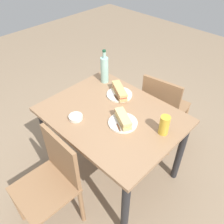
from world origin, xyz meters
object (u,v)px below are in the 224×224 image
(baguette_sandwich_far, at_px, (119,91))
(knife_far, at_px, (114,95))
(chair_far, at_px, (53,179))
(olive_bowl, at_px, (76,117))
(baguette_sandwich_near, at_px, (123,119))
(dining_table, at_px, (112,124))
(knife_near, at_px, (117,124))
(beer_glass, at_px, (164,125))
(plate_far, at_px, (119,95))
(chair_near, at_px, (163,108))
(plate_near, at_px, (123,123))
(water_bottle, at_px, (105,69))

(baguette_sandwich_far, height_order, knife_far, baguette_sandwich_far)
(chair_far, bearing_deg, baguette_sandwich_far, -81.15)
(chair_far, height_order, olive_bowl, chair_far)
(baguette_sandwich_near, bearing_deg, dining_table, -9.06)
(knife_far, distance_m, olive_bowl, 0.42)
(baguette_sandwich_near, relative_size, olive_bowl, 1.95)
(knife_near, relative_size, baguette_sandwich_far, 0.65)
(baguette_sandwich_far, xyz_separation_m, beer_glass, (-0.55, 0.12, 0.03))
(plate_far, bearing_deg, olive_bowl, 85.79)
(chair_near, relative_size, olive_bowl, 7.83)
(plate_near, relative_size, plate_far, 1.00)
(chair_far, height_order, chair_near, same)
(olive_bowl, bearing_deg, dining_table, -124.36)
(chair_far, bearing_deg, baguette_sandwich_near, -102.76)
(baguette_sandwich_far, distance_m, water_bottle, 0.27)
(baguette_sandwich_near, bearing_deg, beer_glass, -154.59)
(dining_table, xyz_separation_m, chair_near, (-0.10, -0.63, -0.13))
(dining_table, bearing_deg, plate_far, -60.29)
(baguette_sandwich_near, bearing_deg, chair_far, 77.24)
(knife_near, xyz_separation_m, baguette_sandwich_far, (0.25, -0.30, 0.03))
(baguette_sandwich_near, xyz_separation_m, knife_near, (0.01, 0.05, -0.03))
(plate_far, height_order, knife_far, knife_far)
(knife_far, height_order, water_bottle, water_bottle)
(knife_near, relative_size, plate_far, 0.71)
(olive_bowl, bearing_deg, baguette_sandwich_far, -94.21)
(baguette_sandwich_far, bearing_deg, dining_table, 119.71)
(chair_near, height_order, knife_near, chair_near)
(dining_table, distance_m, baguette_sandwich_far, 0.31)
(olive_bowl, bearing_deg, beer_glass, -148.91)
(chair_far, height_order, plate_far, chair_far)
(plate_near, distance_m, baguette_sandwich_near, 0.04)
(knife_near, bearing_deg, olive_bowl, 30.11)
(dining_table, height_order, olive_bowl, olive_bowl)
(chair_far, height_order, baguette_sandwich_far, chair_far)
(plate_far, distance_m, baguette_sandwich_far, 0.04)
(dining_table, xyz_separation_m, chair_far, (-0.00, 0.62, -0.13))
(baguette_sandwich_near, xyz_separation_m, knife_far, (0.28, -0.20, -0.03))
(beer_glass, bearing_deg, chair_far, 60.51)
(water_bottle, bearing_deg, chair_near, -145.56)
(chair_far, relative_size, knife_far, 5.04)
(dining_table, distance_m, chair_near, 0.65)
(dining_table, bearing_deg, chair_far, 90.24)
(chair_near, height_order, olive_bowl, chair_near)
(baguette_sandwich_near, bearing_deg, plate_far, -42.93)
(dining_table, xyz_separation_m, water_bottle, (0.38, -0.29, 0.25))
(plate_near, bearing_deg, chair_far, 77.24)
(knife_far, bearing_deg, baguette_sandwich_near, 144.63)
(chair_far, relative_size, beer_glass, 5.58)
(baguette_sandwich_near, height_order, baguette_sandwich_far, same)
(chair_near, height_order, baguette_sandwich_far, chair_near)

